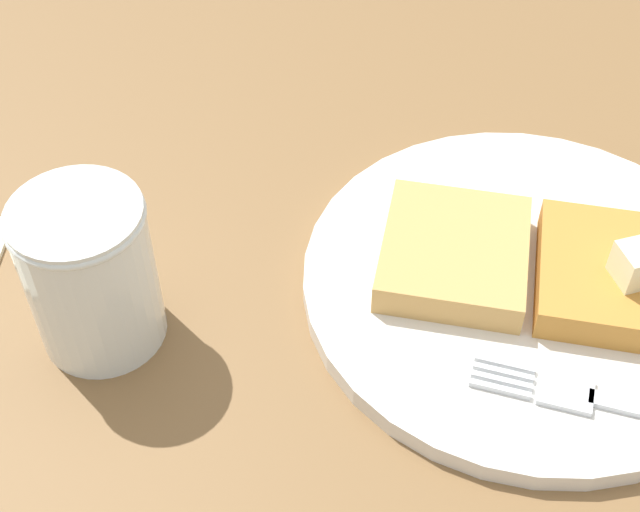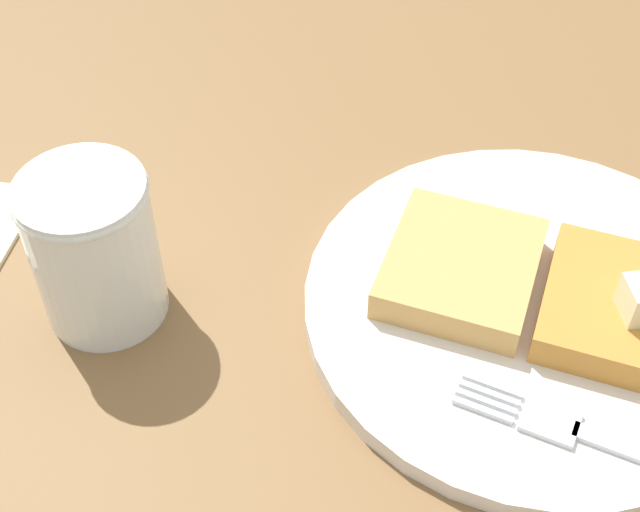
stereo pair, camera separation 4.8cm
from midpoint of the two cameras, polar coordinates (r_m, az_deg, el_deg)
table_surface at (r=58.72cm, az=14.56°, el=0.78°), size 129.63×129.63×2.69cm
plate at (r=52.64cm, az=10.63°, el=-1.78°), size 26.18×26.18×1.25cm
toast_slice_left at (r=51.96cm, az=15.70°, el=-1.35°), size 9.29×10.06×1.97cm
toast_slice_middle at (r=51.49cm, az=5.97°, el=0.06°), size 9.29×10.06×1.97cm
butter_pat_primary at (r=49.99cm, az=16.99°, el=-0.66°), size 2.80×2.85×2.14cm
fork at (r=47.41cm, az=15.16°, el=-9.15°), size 16.04×2.29×0.36cm
syrup_jar at (r=49.32cm, az=-17.09°, el=-1.65°), size 7.10×7.10×9.34cm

